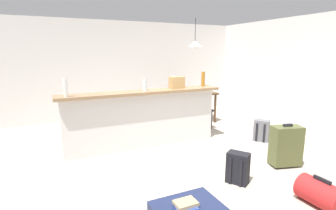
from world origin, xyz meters
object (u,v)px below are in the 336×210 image
Objects in this scene: bottle_amber at (203,79)px; pendant_lamp at (195,44)px; dining_chair_near_partition at (200,105)px; book_stack at (186,205)px; bottle_white at (65,88)px; backpack_black at (238,168)px; grocery_bag at (177,82)px; duffel_bag_red at (320,194)px; dining_table at (191,96)px; bottle_clear at (145,85)px; suitcase_upright_olive at (286,145)px; backpack_grey at (261,131)px.

pendant_lamp is at bearing 66.96° from bottle_amber.
dining_chair_near_partition is at bearing -106.24° from pendant_lamp.
book_stack is at bearing -121.98° from pendant_lamp.
pendant_lamp is (3.05, 1.29, 0.71)m from bottle_white.
book_stack is at bearing -154.50° from backpack_black.
dining_chair_near_partition is at bearing 33.75° from grocery_bag.
dining_table is at bearing 82.17° from duffel_bag_red.
grocery_bag is at bearing 89.62° from backpack_black.
grocery_bag is (0.67, 0.08, 0.01)m from bottle_clear.
pendant_lamp is 3.60m from backpack_black.
dining_table is 2.62× the size of backpack_black.
dining_chair_near_partition is 1.50m from pendant_lamp.
dining_table is (0.99, 1.15, -0.51)m from grocery_bag.
dining_table is at bearing 59.04° from book_stack.
backpack_grey is at bearing 62.36° from suitcase_upright_olive.
grocery_bag is at bearing -133.15° from pendant_lamp.
pendant_lamp is at bearing 69.79° from backpack_black.
grocery_bag is 0.62× the size of backpack_grey.
bottle_amber is 0.61m from grocery_bag.
bottle_amber reaches higher than grocery_bag.
suitcase_upright_olive is at bearing -90.23° from dining_table.
grocery_bag is 1.04× the size of book_stack.
dining_table is at bearing 70.91° from bottle_amber.
grocery_bag reaches higher than dining_chair_near_partition.
bottle_white is 0.40× the size of pendant_lamp.
bottle_clear reaches higher than suitcase_upright_olive.
bottle_white is 1.14× the size of book_stack.
backpack_black is 1.67× the size of book_stack.
suitcase_upright_olive reaches higher than book_stack.
book_stack is at bearing -115.17° from grocery_bag.
dining_chair_near_partition is 2.21× the size of backpack_grey.
duffel_bag_red is (-0.51, -0.93, -0.18)m from suitcase_upright_olive.
bottle_clear is 2.27m from pendant_lamp.
bottle_amber reaches higher than backpack_black.
grocery_bag is at bearing 155.41° from backpack_grey.
bottle_clear is 0.22× the size of dining_chair_near_partition.
dining_table is (2.96, 1.28, -0.54)m from bottle_white.
bottle_amber is 1.15× the size of book_stack.
bottle_clear reaches higher than backpack_grey.
suitcase_upright_olive is 1.60× the size of backpack_grey.
backpack_grey is 1.67× the size of book_stack.
backpack_black is (-0.01, -1.82, -0.95)m from grocery_bag.
book_stack is at bearing -120.96° from dining_table.
grocery_bag reaches higher than suitcase_upright_olive.
bottle_clear is at bearing 113.78° from duffel_bag_red.
bottle_white is at bearing 133.96° from duffel_bag_red.
dining_table is 0.55m from dining_chair_near_partition.
dining_table is at bearing 49.15° from grocery_bag.
backpack_grey is (0.91, -0.73, -0.99)m from bottle_amber.
pendant_lamp reaches higher than bottle_white.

